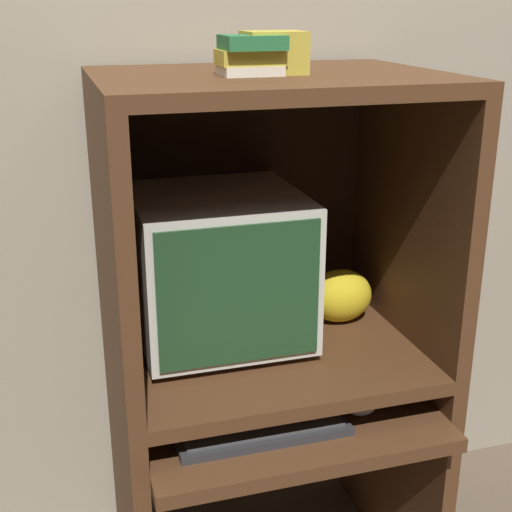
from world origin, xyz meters
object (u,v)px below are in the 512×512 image
Objects in this scene: crt_monitor at (218,267)px; keyboard at (261,428)px; storage_box at (274,53)px; snack_bag at (340,296)px; book_stack at (251,55)px; mouse at (361,408)px.

crt_monitor reaches higher than keyboard.
keyboard is 3.10× the size of storage_box.
crt_monitor is 2.36× the size of snack_bag.
storage_box reaches higher than book_stack.
crt_monitor is 0.43m from keyboard.
mouse is (0.26, 0.01, 0.00)m from keyboard.
crt_monitor is 0.56m from storage_box.
storage_box reaches higher than mouse.
mouse is 0.55× the size of storage_box.
storage_box is at bearing 18.42° from book_stack.
crt_monitor is 2.95× the size of book_stack.
storage_box is at bearing 66.11° from keyboard.
mouse is (0.29, -0.29, -0.30)m from crt_monitor.
keyboard is 0.86m from book_stack.
book_stack is (-0.23, 0.17, 0.84)m from mouse.
crt_monitor is 0.51m from mouse.
snack_bag is at bearing 24.25° from book_stack.
mouse is 0.88m from book_stack.
snack_bag is (0.33, 0.31, 0.17)m from keyboard.
keyboard is at bearing -85.09° from crt_monitor.
mouse is 0.88m from storage_box.
storage_box is at bearing 132.07° from mouse.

